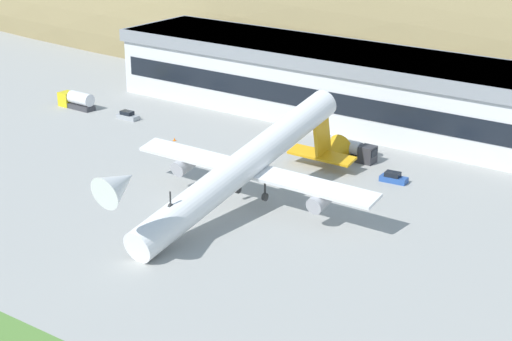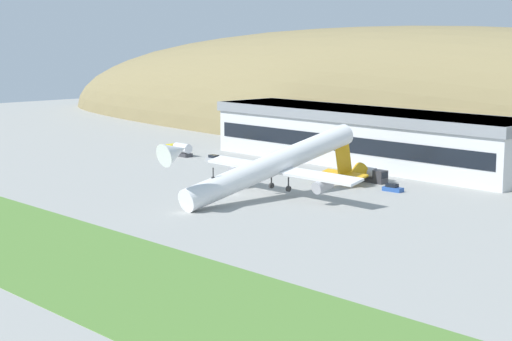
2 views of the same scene
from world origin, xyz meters
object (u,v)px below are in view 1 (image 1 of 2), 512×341
fuel_truck (354,151)px  box_truck (77,100)px  terminal_building (327,78)px  service_car_0 (128,116)px  traffic_cone_1 (174,139)px  cargo_airplane (247,166)px  service_car_2 (393,178)px  traffic_cone_0 (177,163)px

fuel_truck → box_truck: bearing=-174.5°
terminal_building → box_truck: (-41.10, -23.56, -5.73)m
service_car_0 → fuel_truck: fuel_truck is taller
terminal_building → traffic_cone_1: (-12.93, -27.58, -7.01)m
cargo_airplane → service_car_2: 24.11m
service_car_0 → service_car_2: (54.26, -0.07, 0.00)m
fuel_truck → traffic_cone_1: fuel_truck is taller
terminal_building → cargo_airplane: (14.25, -43.52, -1.43)m
service_car_2 → traffic_cone_0: bearing=-157.1°
service_car_0 → traffic_cone_1: (15.22, -4.47, -0.35)m
terminal_building → service_car_0: (-28.15, -23.12, -6.67)m
traffic_cone_0 → traffic_cone_1: size_ratio=1.00×
service_car_0 → traffic_cone_0: size_ratio=7.39×
service_car_2 → box_truck: bearing=-179.7°
cargo_airplane → service_car_2: cargo_airplane is taller
service_car_0 → box_truck: 12.99m
service_car_0 → service_car_2: service_car_2 is taller
cargo_airplane → traffic_cone_0: cargo_airplane is taller
service_car_0 → fuel_truck: size_ratio=0.57×
service_car_2 → traffic_cone_1: (-39.04, -4.39, -0.35)m
terminal_building → fuel_truck: terminal_building is taller
terminal_building → service_car_0: bearing=-140.6°
cargo_airplane → box_truck: 59.00m
service_car_2 → box_truck: 67.22m
service_car_0 → traffic_cone_0: (23.31, -13.14, -0.35)m
cargo_airplane → service_car_0: 47.35m
traffic_cone_1 → cargo_airplane: bearing=-30.4°
service_car_0 → traffic_cone_0: 26.76m
terminal_building → fuel_truck: size_ratio=11.33×
service_car_2 → service_car_0: bearing=179.9°
cargo_airplane → traffic_cone_0: (-19.09, 7.26, -5.58)m
fuel_truck → traffic_cone_0: bearing=-139.3°
terminal_building → fuel_truck: 25.05m
fuel_truck → traffic_cone_0: (-21.21, -18.21, -1.20)m
traffic_cone_1 → box_truck: bearing=171.9°
traffic_cone_1 → terminal_building: bearing=64.9°
service_car_2 → box_truck: size_ratio=0.51×
cargo_airplane → service_car_2: (11.86, 20.33, -5.23)m
box_truck → traffic_cone_0: bearing=-19.3°
fuel_truck → traffic_cone_1: 30.83m
service_car_0 → traffic_cone_1: 15.87m
traffic_cone_0 → service_car_2: bearing=22.9°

